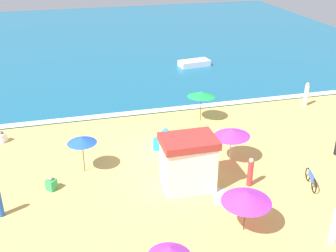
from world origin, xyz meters
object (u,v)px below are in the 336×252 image
Objects in this scene: lifeguard_cabana at (188,162)px; beach_umbrella_4 at (82,140)px; beachgoer_0 at (306,95)px; beachgoer_6 at (250,172)px; beach_umbrella_5 at (201,94)px; beachgoer_7 at (51,184)px; beach_umbrella_2 at (247,197)px; small_boat_0 at (194,63)px; parked_bicycle at (311,179)px; beachgoer_9 at (2,137)px; beach_tent at (166,136)px; beach_umbrella_1 at (232,133)px; beach_umbrella_0 at (170,252)px; beachgoer_1 at (335,225)px.

lifeguard_cabana reaches higher than beach_umbrella_4.
beachgoer_0 is 12.25m from beachgoer_6.
beach_umbrella_5 is 3.29× the size of beachgoer_7.
small_boat_0 is (5.16, 23.19, -1.39)m from beach_umbrella_2.
beach_umbrella_5 is at bearing 108.17° from parked_bicycle.
beachgoer_9 reaches higher than parked_bicycle.
beach_umbrella_2 is 16.11m from beachgoer_9.
beachgoer_0 is 12.34m from small_boat_0.
lifeguard_cabana is at bearing 165.99° from parked_bicycle.
beachgoer_7 is (-8.22, 5.38, -1.44)m from beach_umbrella_2.
beachgoer_6 is at bearing -12.34° from beachgoer_7.
lifeguard_cabana is 4.66m from beach_tent.
beachgoer_9 is at bearing 155.77° from beach_umbrella_1.
beach_tent is 0.71× the size of small_boat_0.
small_boat_0 is at bearing 71.21° from lifeguard_cabana.
beach_umbrella_1 reaches higher than beach_tent.
beach_umbrella_1 is at bearing -24.23° from beachgoer_9.
beachgoer_6 reaches higher than parked_bicycle.
lifeguard_cabana is 1.10× the size of beach_umbrella_1.
beach_umbrella_4 is at bearing -125.29° from small_boat_0.
beach_umbrella_5 is at bearing 80.90° from beach_umbrella_2.
beach_umbrella_1 is 3.38× the size of beachgoer_9.
lifeguard_cabana is 14.19m from beachgoer_0.
beach_umbrella_2 is at bearing -99.10° from beach_umbrella_5.
beachgoer_0 is 2.33× the size of beachgoer_7.
beach_umbrella_5 reaches higher than parked_bicycle.
beach_umbrella_5 reaches higher than beach_umbrella_1.
beachgoer_9 is (-12.97, 0.10, -1.65)m from beach_umbrella_5.
beachgoer_7 is at bearing 167.66° from beachgoer_6.
lifeguard_cabana is 1.54× the size of beachgoer_0.
lifeguard_cabana reaches higher than beach_umbrella_0.
beach_umbrella_5 is 9.66m from parked_bicycle.
beach_umbrella_0 is 9.43m from beach_umbrella_4.
beachgoer_7 is (-9.96, 2.18, -0.46)m from beachgoer_6.
beachgoer_7 is at bearing -141.55° from beach_umbrella_4.
beach_umbrella_4 is 5.49m from beach_tent.
beach_umbrella_5 reaches higher than small_boat_0.
beachgoer_0 is at bearing 60.29° from parked_bicycle.
beach_umbrella_2 is at bearing -46.43° from beach_umbrella_4.
beach_umbrella_5 is 8.32m from beachgoer_6.
beachgoer_6 is at bearing -23.62° from beach_umbrella_4.
lifeguard_cabana reaches higher than beachgoer_6.
lifeguard_cabana is at bearing -145.41° from beachgoer_0.
beachgoer_7 is (-11.57, 7.04, -0.53)m from beachgoer_1.
small_boat_0 is at bearing 65.94° from beach_tent.
beach_tent is at bearing 115.01° from beachgoer_1.
beach_umbrella_2 is at bearing 153.63° from beachgoer_1.
beach_umbrella_2 is 15.81m from beachgoer_0.
beachgoer_0 is at bearing 35.90° from beach_umbrella_1.
beach_umbrella_4 is (-8.14, 1.02, 0.08)m from beach_umbrella_1.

